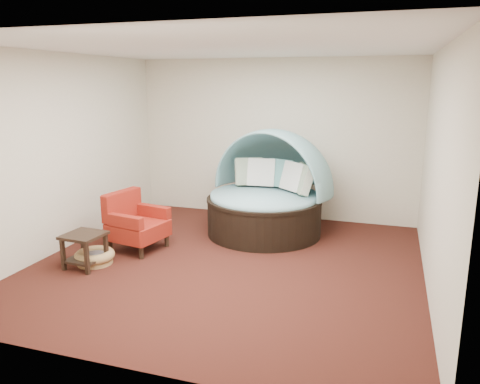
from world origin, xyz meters
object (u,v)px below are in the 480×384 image
(canopy_daybed, at_px, (268,186))
(side_table, at_px, (84,246))
(pet_basket, at_px, (95,257))
(red_armchair, at_px, (135,223))

(canopy_daybed, height_order, side_table, canopy_daybed)
(canopy_daybed, height_order, pet_basket, canopy_daybed)
(canopy_daybed, xyz_separation_m, red_armchair, (-1.65, -1.35, -0.39))
(red_armchair, bearing_deg, side_table, -97.04)
(canopy_daybed, height_order, red_armchair, canopy_daybed)
(red_armchair, bearing_deg, pet_basket, -97.20)
(pet_basket, relative_size, red_armchair, 0.72)
(pet_basket, height_order, red_armchair, red_armchair)
(canopy_daybed, xyz_separation_m, side_table, (-1.92, -2.18, -0.48))
(pet_basket, bearing_deg, red_armchair, 72.06)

